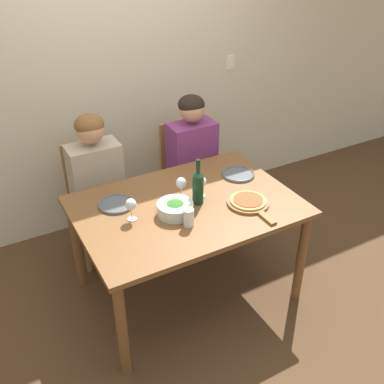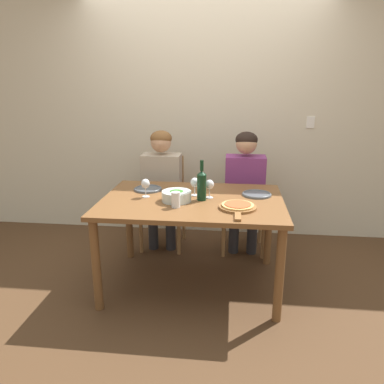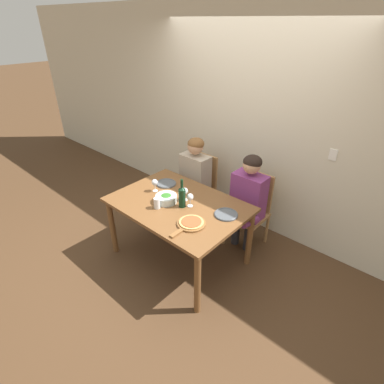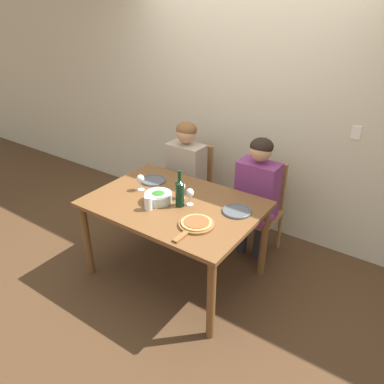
# 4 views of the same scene
# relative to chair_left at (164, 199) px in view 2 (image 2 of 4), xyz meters

# --- Properties ---
(ground_plane) EXTENTS (40.00, 40.00, 0.00)m
(ground_plane) POSITION_rel_chair_left_xyz_m (0.38, -0.81, -0.49)
(ground_plane) COLOR #4C331E
(back_wall) EXTENTS (10.00, 0.06, 2.70)m
(back_wall) POSITION_rel_chair_left_xyz_m (0.38, 0.41, 0.86)
(back_wall) COLOR beige
(back_wall) RESTS_ON ground
(dining_table) EXTENTS (1.44, 1.01, 0.76)m
(dining_table) POSITION_rel_chair_left_xyz_m (0.38, -0.81, 0.18)
(dining_table) COLOR brown
(dining_table) RESTS_ON ground
(chair_left) EXTENTS (0.42, 0.42, 0.92)m
(chair_left) POSITION_rel_chair_left_xyz_m (0.00, 0.00, 0.00)
(chair_left) COLOR #9E7042
(chair_left) RESTS_ON ground
(chair_right) EXTENTS (0.42, 0.42, 0.92)m
(chair_right) POSITION_rel_chair_left_xyz_m (0.82, 0.00, 0.00)
(chair_right) COLOR #9E7042
(chair_right) RESTS_ON ground
(person_woman) EXTENTS (0.47, 0.51, 1.20)m
(person_woman) POSITION_rel_chair_left_xyz_m (0.00, -0.11, 0.23)
(person_woman) COLOR #28282D
(person_woman) RESTS_ON ground
(person_man) EXTENTS (0.47, 0.51, 1.20)m
(person_man) POSITION_rel_chair_left_xyz_m (0.82, -0.11, 0.23)
(person_man) COLOR #28282D
(person_man) RESTS_ON ground
(wine_bottle) EXTENTS (0.07, 0.07, 0.32)m
(wine_bottle) POSITION_rel_chair_left_xyz_m (0.46, -0.83, 0.39)
(wine_bottle) COLOR black
(wine_bottle) RESTS_ON dining_table
(broccoli_bowl) EXTENTS (0.23, 0.23, 0.09)m
(broccoli_bowl) POSITION_rel_chair_left_xyz_m (0.27, -0.88, 0.31)
(broccoli_bowl) COLOR silver
(broccoli_bowl) RESTS_ON dining_table
(dinner_plate_left) EXTENTS (0.24, 0.24, 0.02)m
(dinner_plate_left) POSITION_rel_chair_left_xyz_m (-0.03, -0.60, 0.28)
(dinner_plate_left) COLOR #4C5156
(dinner_plate_left) RESTS_ON dining_table
(dinner_plate_right) EXTENTS (0.24, 0.24, 0.02)m
(dinner_plate_right) POSITION_rel_chair_left_xyz_m (0.90, -0.65, 0.28)
(dinner_plate_right) COLOR #4C5156
(dinner_plate_right) RESTS_ON dining_table
(pizza_on_board) EXTENTS (0.28, 0.42, 0.04)m
(pizza_on_board) POSITION_rel_chair_left_xyz_m (0.74, -1.01, 0.28)
(pizza_on_board) COLOR brown
(pizza_on_board) RESTS_ON dining_table
(wine_glass_left) EXTENTS (0.07, 0.07, 0.15)m
(wine_glass_left) POSITION_rel_chair_left_xyz_m (0.00, -0.80, 0.37)
(wine_glass_left) COLOR silver
(wine_glass_left) RESTS_ON dining_table
(wine_glass_right) EXTENTS (0.07, 0.07, 0.15)m
(wine_glass_right) POSITION_rel_chair_left_xyz_m (0.52, -0.77, 0.37)
(wine_glass_right) COLOR silver
(wine_glass_right) RESTS_ON dining_table
(wine_glass_centre) EXTENTS (0.07, 0.07, 0.15)m
(wine_glass_centre) POSITION_rel_chair_left_xyz_m (0.39, -0.72, 0.37)
(wine_glass_centre) COLOR silver
(wine_glass_centre) RESTS_ON dining_table
(water_tumbler) EXTENTS (0.07, 0.07, 0.12)m
(water_tumbler) POSITION_rel_chair_left_xyz_m (0.28, -1.03, 0.33)
(water_tumbler) COLOR silver
(water_tumbler) RESTS_ON dining_table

